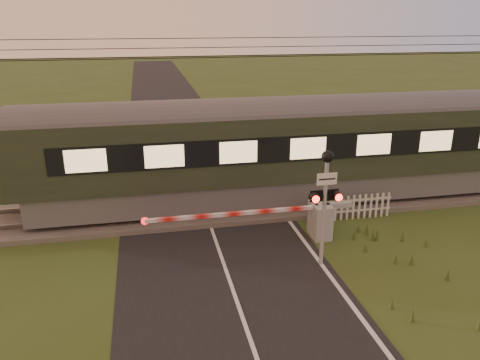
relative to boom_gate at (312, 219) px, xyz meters
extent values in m
plane|color=#36441A|center=(-3.07, -3.52, -0.63)|extent=(160.00, 160.00, 0.00)
cube|color=black|center=(-3.07, -3.52, -0.62)|extent=(6.00, 140.00, 0.02)
cube|color=#47423D|center=(-3.07, 2.98, -0.57)|extent=(140.00, 3.40, 0.24)
cube|color=slate|center=(-3.07, 2.26, -0.37)|extent=(140.00, 0.08, 0.14)
cube|color=slate|center=(-3.07, 3.70, -0.37)|extent=(140.00, 0.08, 0.14)
cube|color=#2D2116|center=(-3.07, 2.98, -0.44)|extent=(0.24, 2.20, 0.06)
cylinder|color=black|center=(-3.07, 2.68, 4.87)|extent=(120.00, 0.02, 0.02)
cylinder|color=black|center=(-3.07, 3.28, 4.87)|extent=(120.00, 0.02, 0.02)
cylinder|color=black|center=(-3.07, 2.98, 5.47)|extent=(120.00, 0.02, 0.02)
cylinder|color=black|center=(-3.07, 2.98, 5.17)|extent=(120.00, 0.02, 0.02)
cube|color=slate|center=(0.34, 2.98, 0.16)|extent=(18.81, 2.49, 0.93)
cube|color=#232E1E|center=(0.34, 2.98, 1.80)|extent=(19.59, 2.71, 2.33)
cylinder|color=#4C4C4F|center=(0.34, 2.98, 2.96)|extent=(19.59, 0.95, 0.95)
cube|color=#FFD893|center=(0.34, 1.58, 1.91)|extent=(16.85, 0.04, 0.73)
cube|color=gray|center=(0.29, 0.00, -0.07)|extent=(0.57, 0.87, 1.13)
cylinder|color=gray|center=(0.14, 0.00, -0.07)|extent=(0.12, 0.12, 1.13)
cube|color=gray|center=(0.85, 0.00, 0.41)|extent=(0.93, 0.16, 0.16)
cube|color=red|center=(-2.55, 0.00, 0.41)|extent=(5.36, 0.11, 0.11)
cylinder|color=red|center=(-5.23, 0.00, 0.41)|extent=(0.23, 0.04, 0.23)
cylinder|color=gray|center=(-0.33, -1.74, 0.91)|extent=(0.11, 0.11, 3.10)
cube|color=white|center=(-0.33, -1.80, 2.00)|extent=(0.57, 0.03, 0.33)
sphere|color=black|center=(-0.33, -1.74, 2.61)|extent=(0.33, 0.33, 0.33)
cube|color=black|center=(-0.33, -1.74, 1.48)|extent=(0.77, 0.06, 0.06)
cylinder|color=#FF140C|center=(-0.66, -1.92, 1.48)|extent=(0.21, 0.02, 0.21)
cylinder|color=#FF140C|center=(0.00, -1.92, 1.48)|extent=(0.21, 0.02, 0.21)
cube|color=black|center=(-0.33, -1.69, 1.48)|extent=(0.83, 0.02, 0.33)
cube|color=silver|center=(1.83, 1.11, -0.33)|extent=(3.08, 0.04, 0.06)
cube|color=silver|center=(1.83, 1.11, 0.07)|extent=(3.08, 0.04, 0.06)
camera|label=1|loc=(-5.03, -12.95, 6.11)|focal=35.00mm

